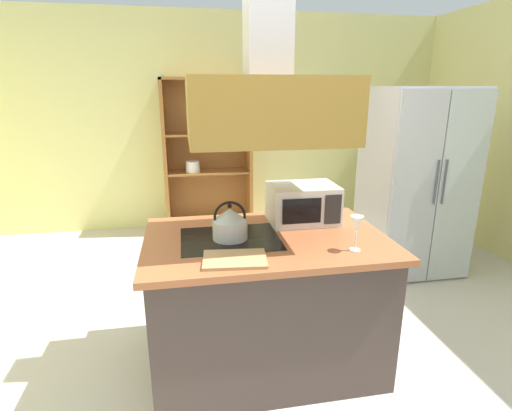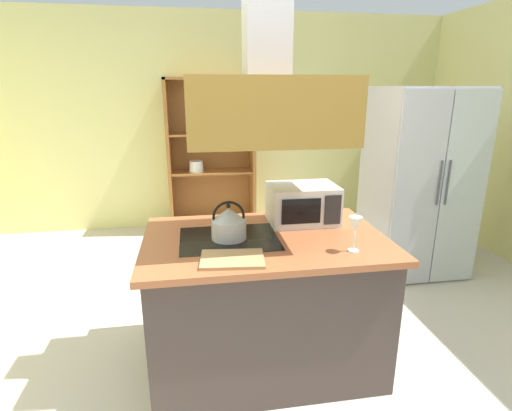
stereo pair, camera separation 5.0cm
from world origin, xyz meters
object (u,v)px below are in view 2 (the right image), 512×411
object	(u,v)px
dish_cabinet	(211,165)
wine_glass_on_counter	(355,226)
refrigerator	(418,183)
microwave	(302,204)
kettle	(229,223)
cutting_board	(232,259)

from	to	relation	value
dish_cabinet	wine_glass_on_counter	bearing A→B (deg)	-78.12
refrigerator	microwave	world-z (taller)	refrigerator
refrigerator	wine_glass_on_counter	world-z (taller)	refrigerator
kettle	cutting_board	bearing A→B (deg)	-92.43
dish_cabinet	microwave	bearing A→B (deg)	-78.86
microwave	wine_glass_on_counter	xyz separation A→B (m)	(0.15, -0.55, 0.02)
wine_glass_on_counter	cutting_board	bearing A→B (deg)	-178.40
microwave	dish_cabinet	bearing A→B (deg)	101.14
refrigerator	dish_cabinet	xyz separation A→B (m)	(-1.93, 1.58, -0.06)
cutting_board	wine_glass_on_counter	xyz separation A→B (m)	(0.69, 0.02, 0.14)
microwave	wine_glass_on_counter	bearing A→B (deg)	-74.77
cutting_board	refrigerator	bearing A→B (deg)	37.27
dish_cabinet	cutting_board	distance (m)	3.09
kettle	cutting_board	world-z (taller)	kettle
dish_cabinet	kettle	size ratio (longest dim) A/B	8.01
wine_glass_on_counter	microwave	bearing A→B (deg)	105.23
kettle	wine_glass_on_counter	size ratio (longest dim) A/B	1.16
refrigerator	cutting_board	size ratio (longest dim) A/B	5.32
cutting_board	wine_glass_on_counter	world-z (taller)	wine_glass_on_counter
refrigerator	wine_glass_on_counter	bearing A→B (deg)	-130.85
kettle	cutting_board	distance (m)	0.34
cutting_board	dish_cabinet	bearing A→B (deg)	89.08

